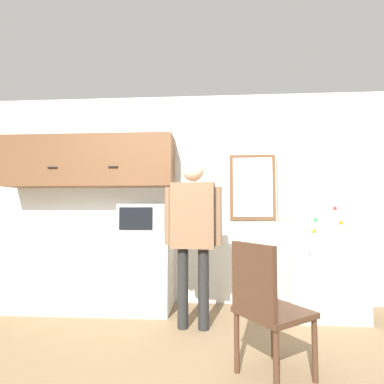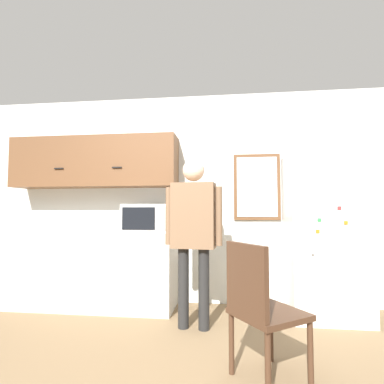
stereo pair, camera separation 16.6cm
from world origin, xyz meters
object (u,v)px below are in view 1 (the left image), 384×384
object	(u,v)px
refrigerator	(319,234)
chair	(265,303)
microwave	(144,218)
person	(193,224)

from	to	relation	value
refrigerator	chair	xyz separation A→B (m)	(-0.86, -1.37, -0.38)
microwave	chair	bearing A→B (deg)	-48.81
refrigerator	microwave	bearing A→B (deg)	-179.45
person	chair	xyz separation A→B (m)	(0.57, -0.88, -0.51)
chair	person	bearing A→B (deg)	-2.69
person	chair	size ratio (longest dim) A/B	1.78
refrigerator	person	bearing A→B (deg)	-160.83
chair	refrigerator	bearing A→B (deg)	-67.46
person	microwave	bearing A→B (deg)	147.49
microwave	chair	distance (m)	1.88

